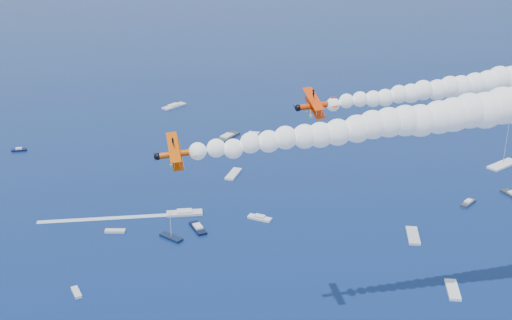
{
  "coord_description": "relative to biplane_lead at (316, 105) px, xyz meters",
  "views": [
    {
      "loc": [
        -5.66,
        -80.41,
        94.11
      ],
      "look_at": [
        2.63,
        23.97,
        50.1
      ],
      "focal_mm": 47.46,
      "sensor_mm": 36.0,
      "label": 1
    }
  ],
  "objects": [
    {
      "name": "biplane_lead",
      "position": [
        0.0,
        0.0,
        0.0
      ],
      "size": [
        9.27,
        10.67,
        7.51
      ],
      "primitive_type": null,
      "rotation": [
        -0.19,
        0.07,
        3.26
      ],
      "color": "#ED3804"
    },
    {
      "name": "spectator_boats",
      "position": [
        -10.47,
        68.8,
        -54.44
      ],
      "size": [
        218.43,
        187.92,
        0.7
      ],
      "color": "#333B44",
      "rests_on": "ground"
    },
    {
      "name": "biplane_trail",
      "position": [
        -24.77,
        -28.25,
        2.63
      ],
      "size": [
        7.62,
        8.95,
        6.62
      ],
      "primitive_type": null,
      "rotation": [
        -0.25,
        0.07,
        3.25
      ],
      "color": "#D54A04"
    },
    {
      "name": "smoke_trail_lead",
      "position": [
        33.97,
        3.94,
        2.64
      ],
      "size": [
        70.07,
        21.97,
        12.2
      ],
      "primitive_type": null,
      "rotation": [
        0.0,
        0.0,
        3.26
      ],
      "color": "white"
    },
    {
      "name": "smoke_trail_trail",
      "position": [
        9.25,
        -24.68,
        5.27
      ],
      "size": [
        70.0,
        20.57,
        12.2
      ],
      "primitive_type": null,
      "rotation": [
        0.0,
        0.0,
        3.25
      ],
      "color": "white"
    }
  ]
}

